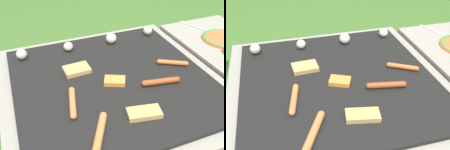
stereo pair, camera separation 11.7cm
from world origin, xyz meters
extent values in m
plane|color=#3D6628|center=(0.00, 0.00, 0.00)|extent=(14.00, 14.00, 0.00)
cube|color=gray|center=(0.00, 0.00, 0.18)|extent=(0.98, 0.98, 0.37)
cube|color=black|center=(0.00, 0.00, 0.38)|extent=(0.86, 0.86, 0.02)
cylinder|color=#C6753D|center=(-0.17, -0.30, 0.40)|extent=(0.11, 0.16, 0.03)
sphere|color=#C6753D|center=(-0.12, -0.22, 0.40)|extent=(0.03, 0.03, 0.03)
cylinder|color=#93421E|center=(0.18, -0.12, 0.40)|extent=(0.15, 0.05, 0.03)
sphere|color=#93421E|center=(0.11, -0.10, 0.40)|extent=(0.03, 0.03, 0.03)
sphere|color=#93421E|center=(0.26, -0.13, 0.40)|extent=(0.03, 0.03, 0.03)
cylinder|color=#C6753D|center=(-0.21, -0.11, 0.40)|extent=(0.06, 0.16, 0.03)
sphere|color=#C6753D|center=(-0.19, -0.03, 0.40)|extent=(0.03, 0.03, 0.03)
sphere|color=#C6753D|center=(-0.23, -0.18, 0.40)|extent=(0.03, 0.03, 0.03)
cylinder|color=#B7602D|center=(0.32, 0.00, 0.40)|extent=(0.13, 0.09, 0.02)
sphere|color=#B7602D|center=(0.26, 0.03, 0.40)|extent=(0.02, 0.02, 0.02)
sphere|color=#B7602D|center=(0.37, -0.03, 0.40)|extent=(0.02, 0.02, 0.02)
cube|color=#D18438|center=(0.00, -0.03, 0.40)|extent=(0.11, 0.10, 0.02)
cube|color=tan|center=(-0.13, 0.12, 0.40)|extent=(0.12, 0.09, 0.02)
cube|color=tan|center=(0.03, -0.26, 0.40)|extent=(0.14, 0.09, 0.02)
sphere|color=beige|center=(-0.36, 0.33, 0.41)|extent=(0.05, 0.05, 0.05)
sphere|color=beige|center=(-0.12, 0.32, 0.41)|extent=(0.05, 0.05, 0.05)
sphere|color=silver|center=(0.12, 0.32, 0.41)|extent=(0.06, 0.06, 0.06)
sphere|color=silver|center=(0.36, 0.34, 0.41)|extent=(0.05, 0.05, 0.05)
cylinder|color=silver|center=(0.68, 0.33, 0.39)|extent=(0.07, 0.17, 0.01)
cube|color=silver|center=(0.65, 0.41, 0.39)|extent=(0.03, 0.02, 0.01)
camera|label=1|loc=(-0.36, -0.89, 1.08)|focal=42.00mm
camera|label=2|loc=(-0.25, -0.93, 1.08)|focal=42.00mm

